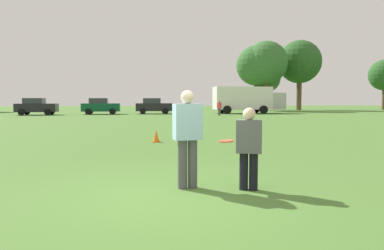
{
  "coord_description": "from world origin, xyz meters",
  "views": [
    {
      "loc": [
        -0.51,
        -6.03,
        1.65
      ],
      "look_at": [
        0.64,
        1.45,
        1.11
      ],
      "focal_mm": 33.73,
      "sensor_mm": 36.0,
      "label": 1
    }
  ],
  "objects_px": {
    "frisbee": "(226,141)",
    "bystander_sideline_watcher": "(219,107)",
    "traffic_cone": "(156,136)",
    "parked_car_center": "(101,106)",
    "player_thrower": "(188,133)",
    "parked_car_mid_right": "(153,106)",
    "box_truck": "(247,99)",
    "parked_car_mid_left": "(36,106)",
    "player_defender": "(249,144)"
  },
  "relations": [
    {
      "from": "player_defender",
      "to": "frisbee",
      "type": "distance_m",
      "value": 0.42
    },
    {
      "from": "player_defender",
      "to": "parked_car_center",
      "type": "distance_m",
      "value": 36.15
    },
    {
      "from": "box_truck",
      "to": "player_thrower",
      "type": "bearing_deg",
      "value": -109.13
    },
    {
      "from": "player_defender",
      "to": "box_truck",
      "type": "bearing_deg",
      "value": 72.58
    },
    {
      "from": "frisbee",
      "to": "parked_car_mid_right",
      "type": "xyz_separation_m",
      "value": [
        0.31,
        35.97,
        0.04
      ]
    },
    {
      "from": "traffic_cone",
      "to": "box_truck",
      "type": "xyz_separation_m",
      "value": [
        12.48,
        28.01,
        1.52
      ]
    },
    {
      "from": "parked_car_mid_right",
      "to": "player_thrower",
      "type": "bearing_deg",
      "value": -91.63
    },
    {
      "from": "player_defender",
      "to": "parked_car_mid_left",
      "type": "relative_size",
      "value": 0.36
    },
    {
      "from": "frisbee",
      "to": "parked_car_center",
      "type": "xyz_separation_m",
      "value": [
        -5.66,
        35.47,
        0.04
      ]
    },
    {
      "from": "parked_car_center",
      "to": "box_truck",
      "type": "xyz_separation_m",
      "value": [
        17.25,
        0.11,
        0.83
      ]
    },
    {
      "from": "parked_car_mid_right",
      "to": "bystander_sideline_watcher",
      "type": "xyz_separation_m",
      "value": [
        6.6,
        -5.67,
        -0.06
      ]
    },
    {
      "from": "player_thrower",
      "to": "parked_car_center",
      "type": "height_order",
      "value": "parked_car_center"
    },
    {
      "from": "traffic_cone",
      "to": "bystander_sideline_watcher",
      "type": "xyz_separation_m",
      "value": [
        7.8,
        22.73,
        0.64
      ]
    },
    {
      "from": "parked_car_mid_left",
      "to": "bystander_sideline_watcher",
      "type": "bearing_deg",
      "value": -12.31
    },
    {
      "from": "player_defender",
      "to": "parked_car_mid_left",
      "type": "xyz_separation_m",
      "value": [
        -12.69,
        34.66,
        0.09
      ]
    },
    {
      "from": "traffic_cone",
      "to": "box_truck",
      "type": "distance_m",
      "value": 30.71
    },
    {
      "from": "player_thrower",
      "to": "box_truck",
      "type": "bearing_deg",
      "value": 70.87
    },
    {
      "from": "traffic_cone",
      "to": "parked_car_mid_right",
      "type": "distance_m",
      "value": 28.44
    },
    {
      "from": "player_thrower",
      "to": "parked_car_center",
      "type": "relative_size",
      "value": 0.43
    },
    {
      "from": "box_truck",
      "to": "player_defender",
      "type": "bearing_deg",
      "value": -107.42
    },
    {
      "from": "frisbee",
      "to": "player_defender",
      "type": "bearing_deg",
      "value": -24.37
    },
    {
      "from": "player_thrower",
      "to": "frisbee",
      "type": "distance_m",
      "value": 0.73
    },
    {
      "from": "traffic_cone",
      "to": "parked_car_center",
      "type": "distance_m",
      "value": 28.32
    },
    {
      "from": "player_thrower",
      "to": "bystander_sideline_watcher",
      "type": "distance_m",
      "value": 31.12
    },
    {
      "from": "parked_car_mid_left",
      "to": "bystander_sideline_watcher",
      "type": "distance_m",
      "value": 19.67
    },
    {
      "from": "player_defender",
      "to": "parked_car_mid_right",
      "type": "distance_m",
      "value": 36.14
    },
    {
      "from": "traffic_cone",
      "to": "bystander_sideline_watcher",
      "type": "distance_m",
      "value": 24.04
    },
    {
      "from": "parked_car_mid_left",
      "to": "traffic_cone",
      "type": "bearing_deg",
      "value": -67.01
    },
    {
      "from": "frisbee",
      "to": "bystander_sideline_watcher",
      "type": "distance_m",
      "value": 31.07
    },
    {
      "from": "parked_car_mid_right",
      "to": "box_truck",
      "type": "bearing_deg",
      "value": -1.97
    },
    {
      "from": "parked_car_center",
      "to": "bystander_sideline_watcher",
      "type": "bearing_deg",
      "value": -22.38
    },
    {
      "from": "box_truck",
      "to": "parked_car_mid_right",
      "type": "bearing_deg",
      "value": 178.03
    },
    {
      "from": "parked_car_mid_right",
      "to": "bystander_sideline_watcher",
      "type": "height_order",
      "value": "parked_car_mid_right"
    },
    {
      "from": "player_defender",
      "to": "parked_car_mid_right",
      "type": "height_order",
      "value": "parked_car_mid_right"
    },
    {
      "from": "parked_car_mid_left",
      "to": "parked_car_mid_right",
      "type": "xyz_separation_m",
      "value": [
        12.62,
        1.48,
        0.0
      ]
    },
    {
      "from": "parked_car_mid_left",
      "to": "parked_car_center",
      "type": "relative_size",
      "value": 1.0
    },
    {
      "from": "parked_car_mid_right",
      "to": "box_truck",
      "type": "xyz_separation_m",
      "value": [
        11.28,
        -0.39,
        0.83
      ]
    },
    {
      "from": "box_truck",
      "to": "parked_car_mid_left",
      "type": "bearing_deg",
      "value": -177.39
    },
    {
      "from": "traffic_cone",
      "to": "player_thrower",
      "type": "bearing_deg",
      "value": -88.61
    },
    {
      "from": "parked_car_center",
      "to": "parked_car_mid_left",
      "type": "bearing_deg",
      "value": -171.62
    },
    {
      "from": "frisbee",
      "to": "parked_car_mid_left",
      "type": "distance_m",
      "value": 36.62
    },
    {
      "from": "parked_car_mid_left",
      "to": "parked_car_center",
      "type": "xyz_separation_m",
      "value": [
        6.65,
        0.98,
        0.0
      ]
    },
    {
      "from": "frisbee",
      "to": "traffic_cone",
      "type": "xyz_separation_m",
      "value": [
        -0.89,
        7.56,
        -0.65
      ]
    },
    {
      "from": "player_thrower",
      "to": "parked_car_mid_right",
      "type": "bearing_deg",
      "value": 88.37
    },
    {
      "from": "player_thrower",
      "to": "traffic_cone",
      "type": "relative_size",
      "value": 3.79
    },
    {
      "from": "player_thrower",
      "to": "parked_car_mid_left",
      "type": "distance_m",
      "value": 36.27
    },
    {
      "from": "frisbee",
      "to": "parked_car_mid_left",
      "type": "xyz_separation_m",
      "value": [
        -12.31,
        34.49,
        0.04
      ]
    },
    {
      "from": "parked_car_mid_left",
      "to": "box_truck",
      "type": "height_order",
      "value": "box_truck"
    },
    {
      "from": "player_thrower",
      "to": "bystander_sideline_watcher",
      "type": "relative_size",
      "value": 1.19
    },
    {
      "from": "frisbee",
      "to": "bystander_sideline_watcher",
      "type": "height_order",
      "value": "bystander_sideline_watcher"
    }
  ]
}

